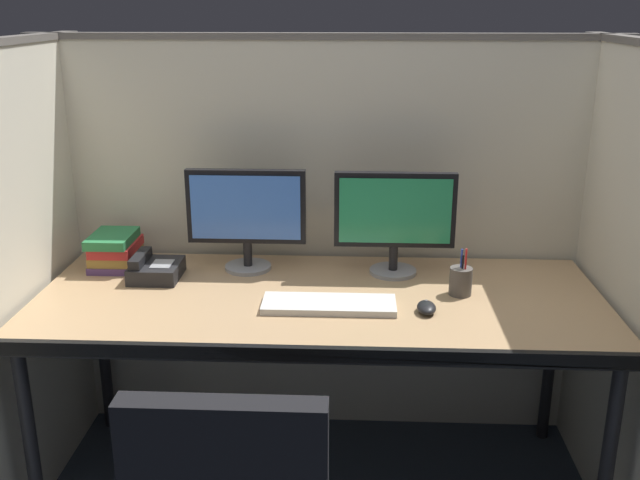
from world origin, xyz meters
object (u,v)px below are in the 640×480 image
(monitor_right, at_px, (395,216))
(keyboard_main, at_px, (329,304))
(book_stack, at_px, (115,250))
(monitor_left, at_px, (246,213))
(pen_cup, at_px, (461,281))
(computer_mouse, at_px, (426,308))
(desk, at_px, (319,310))
(desk_phone, at_px, (155,269))

(monitor_right, xyz_separation_m, keyboard_main, (-0.22, -0.32, -0.20))
(keyboard_main, xyz_separation_m, book_stack, (-0.81, 0.35, 0.05))
(book_stack, bearing_deg, monitor_left, -0.74)
(pen_cup, distance_m, book_stack, 1.26)
(keyboard_main, height_order, computer_mouse, computer_mouse)
(keyboard_main, relative_size, pen_cup, 2.59)
(monitor_right, bearing_deg, desk, -137.34)
(monitor_left, xyz_separation_m, monitor_right, (0.53, -0.02, 0.00))
(computer_mouse, height_order, desk_phone, desk_phone)
(monitor_left, distance_m, computer_mouse, 0.75)
(monitor_left, xyz_separation_m, keyboard_main, (0.31, -0.34, -0.20))
(monitor_right, bearing_deg, pen_cup, -41.59)
(computer_mouse, xyz_separation_m, pen_cup, (0.13, 0.16, 0.03))
(desk_phone, bearing_deg, monitor_left, 18.66)
(monitor_right, xyz_separation_m, computer_mouse, (0.09, -0.35, -0.20))
(computer_mouse, distance_m, book_stack, 1.18)
(computer_mouse, bearing_deg, desk_phone, 164.57)
(desk, xyz_separation_m, keyboard_main, (0.04, -0.09, 0.06))
(desk, height_order, pen_cup, pen_cup)
(pen_cup, bearing_deg, monitor_right, 138.41)
(monitor_left, relative_size, monitor_right, 1.00)
(monitor_right, bearing_deg, keyboard_main, -124.18)
(keyboard_main, height_order, pen_cup, pen_cup)
(pen_cup, distance_m, desk_phone, 1.07)
(desk_phone, height_order, book_stack, book_stack)
(desk, height_order, computer_mouse, computer_mouse)
(desk, height_order, desk_phone, desk_phone)
(monitor_left, height_order, monitor_right, same)
(computer_mouse, relative_size, book_stack, 0.43)
(monitor_right, height_order, pen_cup, monitor_right)
(keyboard_main, height_order, desk_phone, desk_phone)
(keyboard_main, bearing_deg, desk, 112.49)
(pen_cup, relative_size, book_stack, 0.75)
(desk, bearing_deg, book_stack, 161.26)
(desk, relative_size, monitor_left, 4.42)
(keyboard_main, distance_m, pen_cup, 0.46)
(computer_mouse, bearing_deg, desk, 162.11)
(monitor_right, xyz_separation_m, pen_cup, (0.22, -0.19, -0.17))
(computer_mouse, bearing_deg, monitor_left, 149.44)
(monitor_left, height_order, computer_mouse, monitor_left)
(computer_mouse, height_order, pen_cup, pen_cup)
(desk, distance_m, pen_cup, 0.49)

